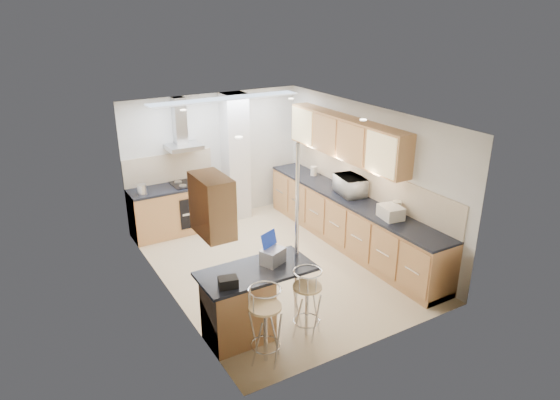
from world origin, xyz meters
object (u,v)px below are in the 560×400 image
bar_stool_end (307,303)px  laptop (273,256)px  microwave (350,186)px  bar_stool_near (265,325)px  bread_bin (391,212)px

bar_stool_end → laptop: bearing=65.4°
microwave → laptop: 2.87m
microwave → bar_stool_near: bearing=136.2°
microwave → bar_stool_near: size_ratio=0.59×
laptop → bar_stool_end: 0.74m
microwave → bar_stool_near: 3.61m
laptop → bar_stool_near: laptop is taller
microwave → bar_stool_near: (-2.87, -2.11, -0.58)m
microwave → laptop: size_ratio=2.05×
microwave → bar_stool_near: microwave is taller
microwave → laptop: microwave is taller
laptop → bar_stool_end: (0.27, -0.41, -0.56)m
microwave → bar_stool_end: size_ratio=0.62×
bar_stool_end → bread_bin: size_ratio=2.55×
laptop → bread_bin: 2.36m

